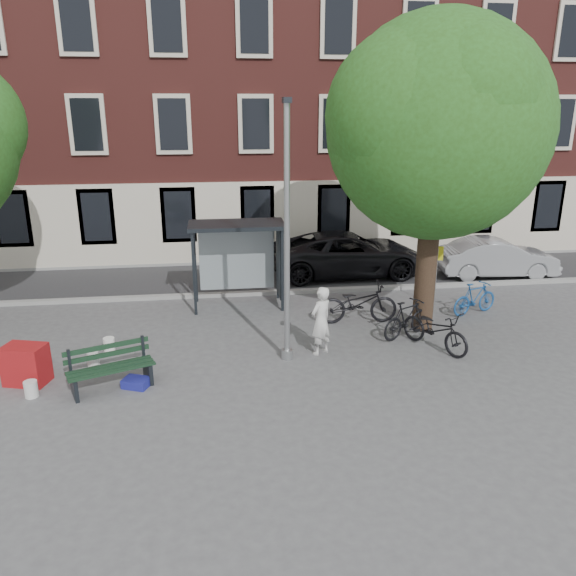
# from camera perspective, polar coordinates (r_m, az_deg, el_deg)

# --- Properties ---
(ground) EXTENTS (90.00, 90.00, 0.00)m
(ground) POSITION_cam_1_polar(r_m,az_deg,el_deg) (13.94, -0.10, -7.18)
(ground) COLOR #4C4C4F
(ground) RESTS_ON ground
(road) EXTENTS (40.00, 4.00, 0.01)m
(road) POSITION_cam_1_polar(r_m,az_deg,el_deg) (20.45, -2.61, 1.14)
(road) COLOR #28282B
(road) RESTS_ON ground
(curb_near) EXTENTS (40.00, 0.25, 0.12)m
(curb_near) POSITION_cam_1_polar(r_m,az_deg,el_deg) (18.54, -2.08, -0.47)
(curb_near) COLOR gray
(curb_near) RESTS_ON ground
(curb_far) EXTENTS (40.00, 0.25, 0.12)m
(curb_far) POSITION_cam_1_polar(r_m,az_deg,el_deg) (22.35, -3.06, 2.75)
(curb_far) COLOR gray
(curb_far) RESTS_ON ground
(building_row) EXTENTS (30.00, 8.00, 14.00)m
(building_row) POSITION_cam_1_polar(r_m,az_deg,el_deg) (25.58, -4.08, 20.35)
(building_row) COLOR maroon
(building_row) RESTS_ON ground
(lamppost) EXTENTS (0.28, 0.35, 6.11)m
(lamppost) POSITION_cam_1_polar(r_m,az_deg,el_deg) (13.00, -0.11, 4.00)
(lamppost) COLOR #9EA0A3
(lamppost) RESTS_ON ground
(tree_right) EXTENTS (5.76, 5.60, 8.20)m
(tree_right) POSITION_cam_1_polar(r_m,az_deg,el_deg) (14.99, 15.20, 16.21)
(tree_right) COLOR black
(tree_right) RESTS_ON ground
(bus_shelter) EXTENTS (2.85, 1.45, 2.62)m
(bus_shelter) POSITION_cam_1_polar(r_m,az_deg,el_deg) (17.12, -3.89, 4.41)
(bus_shelter) COLOR #1E2328
(bus_shelter) RESTS_ON ground
(painter) EXTENTS (0.76, 0.72, 1.75)m
(painter) POSITION_cam_1_polar(r_m,az_deg,el_deg) (13.90, 3.36, -3.34)
(painter) COLOR silver
(painter) RESTS_ON ground
(bench) EXTENTS (1.93, 1.21, 0.95)m
(bench) POSITION_cam_1_polar(r_m,az_deg,el_deg) (12.99, -17.57, -7.92)
(bench) COLOR #1E2328
(bench) RESTS_ON ground
(bike_a) EXTENTS (2.28, 0.87, 1.19)m
(bike_a) POSITION_cam_1_polar(r_m,az_deg,el_deg) (16.08, 7.12, -1.52)
(bike_a) COLOR black
(bike_a) RESTS_ON ground
(bike_b) EXTENTS (1.69, 1.00, 0.98)m
(bike_b) POSITION_cam_1_polar(r_m,az_deg,el_deg) (17.57, 18.46, -0.99)
(bike_b) COLOR #1A4B8F
(bike_b) RESTS_ON ground
(bike_c) EXTENTS (1.62, 2.11, 1.07)m
(bike_c) POSITION_cam_1_polar(r_m,az_deg,el_deg) (14.75, 14.73, -4.08)
(bike_c) COLOR black
(bike_c) RESTS_ON ground
(bike_d) EXTENTS (1.74, 1.27, 1.03)m
(bike_d) POSITION_cam_1_polar(r_m,az_deg,el_deg) (15.35, 11.98, -3.06)
(bike_d) COLOR black
(bike_d) RESTS_ON ground
(car_dark) EXTENTS (5.72, 2.71, 1.58)m
(car_dark) POSITION_cam_1_polar(r_m,az_deg,el_deg) (20.68, 6.13, 3.50)
(car_dark) COLOR black
(car_dark) RESTS_ON ground
(car_silver) EXTENTS (4.31, 1.77, 1.39)m
(car_silver) POSITION_cam_1_polar(r_m,az_deg,el_deg) (21.70, 20.44, 2.89)
(car_silver) COLOR #929499
(car_silver) RESTS_ON ground
(red_stand) EXTENTS (1.03, 0.82, 0.90)m
(red_stand) POSITION_cam_1_polar(r_m,az_deg,el_deg) (13.88, -25.08, -7.05)
(red_stand) COLOR maroon
(red_stand) RESTS_ON ground
(blue_crate) EXTENTS (0.66, 0.58, 0.20)m
(blue_crate) POSITION_cam_1_polar(r_m,az_deg,el_deg) (13.02, -15.17, -9.27)
(blue_crate) COLOR navy
(blue_crate) RESTS_ON ground
(bucket_a) EXTENTS (0.34, 0.34, 0.36)m
(bucket_a) POSITION_cam_1_polar(r_m,az_deg,el_deg) (13.33, -24.65, -9.32)
(bucket_a) COLOR silver
(bucket_a) RESTS_ON ground
(bucket_b) EXTENTS (0.37, 0.37, 0.36)m
(bucket_b) POSITION_cam_1_polar(r_m,az_deg,el_deg) (14.30, -19.19, -6.77)
(bucket_b) COLOR silver
(bucket_b) RESTS_ON ground
(bucket_c) EXTENTS (0.31, 0.31, 0.36)m
(bucket_c) POSITION_cam_1_polar(r_m,az_deg,el_deg) (14.97, -17.71, -5.49)
(bucket_c) COLOR white
(bucket_c) RESTS_ON ground
(notice_sign) EXTENTS (0.33, 0.10, 1.90)m
(notice_sign) POSITION_cam_1_polar(r_m,az_deg,el_deg) (17.66, 14.90, 2.45)
(notice_sign) COLOR #9EA0A3
(notice_sign) RESTS_ON ground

